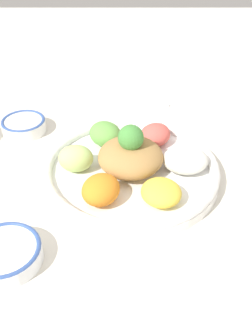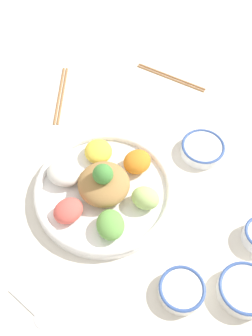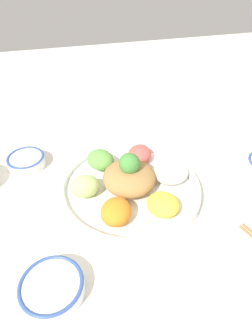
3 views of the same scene
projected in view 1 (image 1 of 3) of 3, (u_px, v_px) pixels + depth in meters
The scene contains 5 objects.
ground_plane at pixel (148, 181), 0.78m from camera, with size 2.40×2.40×0.00m, color silver.
salad_platter at pixel (130, 166), 0.77m from camera, with size 0.35×0.35×0.12m.
sauce_bowl_red at pixel (23, 125), 0.91m from camera, with size 0.10×0.10×0.03m.
rice_bowl_plain at pixel (4, 254), 0.61m from camera, with size 0.12×0.12×0.03m.
serving_spoon_main at pixel (139, 100), 1.04m from camera, with size 0.13×0.06×0.01m.
Camera 1 is at (-0.04, -0.60, 0.49)m, focal length 42.00 mm.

